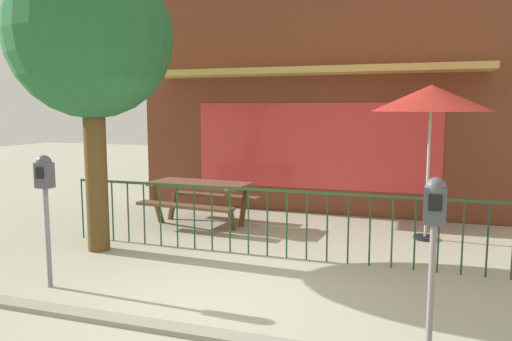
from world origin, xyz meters
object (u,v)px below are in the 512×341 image
(street_tree, at_px, (91,39))
(picnic_table_left, at_px, (200,191))
(patio_umbrella, at_px, (431,99))
(parking_meter_near, at_px, (45,186))
(parking_meter_far, at_px, (434,218))

(street_tree, bearing_deg, picnic_table_left, 68.98)
(picnic_table_left, xyz_separation_m, patio_umbrella, (3.85, 0.23, 1.62))
(patio_umbrella, bearing_deg, street_tree, -154.72)
(parking_meter_near, xyz_separation_m, street_tree, (-0.40, 1.48, 1.86))
(patio_umbrella, relative_size, street_tree, 0.58)
(parking_meter_near, relative_size, street_tree, 0.37)
(patio_umbrella, xyz_separation_m, street_tree, (-4.60, -2.17, 0.83))
(parking_meter_far, height_order, street_tree, street_tree)
(picnic_table_left, bearing_deg, patio_umbrella, 3.38)
(parking_meter_far, bearing_deg, street_tree, 160.45)
(parking_meter_far, bearing_deg, parking_meter_near, 177.92)
(parking_meter_near, bearing_deg, patio_umbrella, 41.03)
(picnic_table_left, height_order, parking_meter_near, parking_meter_near)
(picnic_table_left, bearing_deg, street_tree, -111.02)
(picnic_table_left, height_order, street_tree, street_tree)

